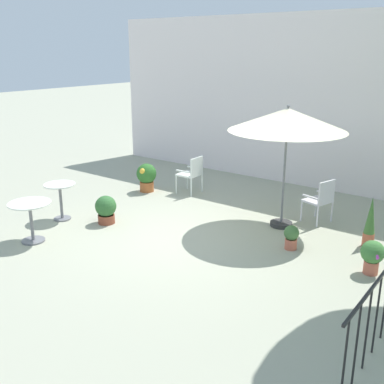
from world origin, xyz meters
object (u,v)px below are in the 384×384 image
Objects in this scene: cafe_table_0 at (60,195)px; potted_plant_2 at (291,236)px; patio_chair_0 at (321,198)px; patio_chair_1 at (192,172)px; potted_plant_3 at (372,255)px; potted_plant_4 at (146,176)px; cafe_table_1 at (31,214)px; potted_plant_0 at (106,209)px; potted_plant_1 at (370,223)px; patio_umbrella_0 at (287,120)px.

cafe_table_0 is 1.74× the size of potted_plant_2.
patio_chair_1 reaches higher than patio_chair_0.
potted_plant_3 is 5.90m from potted_plant_4.
cafe_table_1 is 1.33× the size of potted_plant_0.
potted_plant_1 reaches higher than patio_chair_0.
potted_plant_3 is (2.06, -1.02, -1.79)m from patio_umbrella_0.
potted_plant_1 is at bearing -27.75° from patio_chair_0.
cafe_table_0 is at bearing -91.76° from potted_plant_4.
patio_chair_1 is at bearing 70.70° from cafe_table_0.
patio_chair_1 is at bearing 82.24° from cafe_table_1.
cafe_table_0 is 1.00× the size of cafe_table_1.
patio_umbrella_0 is 4.16× the size of potted_plant_0.
patio_chair_0 is 4.33m from potted_plant_0.
potted_plant_3 is (5.35, 2.42, -0.20)m from cafe_table_1.
patio_umbrella_0 is at bearing -130.56° from patio_chair_0.
patio_umbrella_0 is 3.14× the size of cafe_table_0.
potted_plant_3 is at bearing -11.33° from potted_plant_4.
potted_plant_0 is 3.71m from potted_plant_2.
potted_plant_3 is at bearing 13.06° from cafe_table_0.
potted_plant_0 is (-2.91, -1.99, -1.81)m from patio_umbrella_0.
potted_plant_1 is at bearing 34.75° from cafe_table_1.
potted_plant_2 is 0.63× the size of potted_plant_4.
potted_plant_4 is (-4.37, 1.05, 0.15)m from potted_plant_2.
cafe_table_1 is (-3.30, -3.44, -1.58)m from patio_umbrella_0.
potted_plant_1 is (5.50, 2.40, -0.07)m from cafe_table_0.
cafe_table_0 is 1.09× the size of potted_plant_4.
cafe_table_0 is 6.02m from potted_plant_3.
patio_chair_0 is 1.31m from potted_plant_1.
potted_plant_2 is (0.64, -0.91, -1.87)m from patio_umbrella_0.
potted_plant_1 reaches higher than cafe_table_0.
patio_umbrella_0 is 2.17m from potted_plant_2.
potted_plant_1 is 2.12× the size of potted_plant_2.
patio_chair_0 is (4.35, 3.01, -0.00)m from cafe_table_0.
patio_umbrella_0 is 4.76m from cafe_table_0.
potted_plant_2 is (-1.05, -0.93, -0.21)m from potted_plant_1.
cafe_table_1 is at bearing -83.09° from potted_plant_4.
cafe_table_1 is at bearing -147.27° from potted_plant_2.
potted_plant_0 is 1.05× the size of potted_plant_3.
potted_plant_3 is (0.36, -1.04, -0.13)m from potted_plant_1.
cafe_table_0 is (-3.81, -2.38, -1.58)m from patio_umbrella_0.
patio_umbrella_0 is at bearing 34.33° from potted_plant_0.
patio_chair_0 is 0.99× the size of patio_chair_1.
potted_plant_0 is (-3.45, -2.61, -0.22)m from patio_chair_0.
potted_plant_3 is at bearing -47.42° from patio_chair_0.
patio_umbrella_0 is 3.43× the size of potted_plant_4.
potted_plant_0 is at bearing -169.02° from potted_plant_3.
potted_plant_2 is (3.94, 2.53, -0.28)m from cafe_table_1.
potted_plant_0 reaches higher than potted_plant_2.
potted_plant_0 is 0.82× the size of potted_plant_4.
patio_chair_0 is 3.27m from patio_chair_1.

